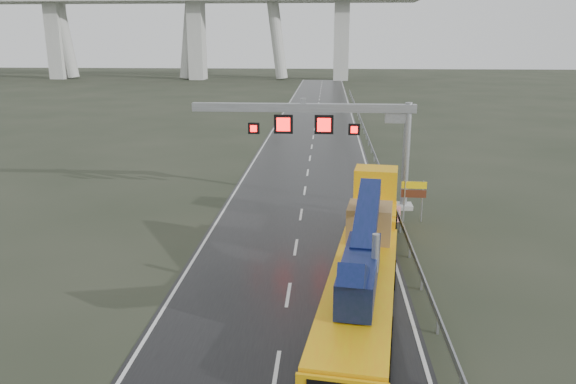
# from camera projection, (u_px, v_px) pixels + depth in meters

# --- Properties ---
(ground) EXTENTS (400.00, 400.00, 0.00)m
(ground) POSITION_uv_depth(u_px,v_px,m) (281.00, 341.00, 21.54)
(ground) COLOR #272E20
(ground) RESTS_ON ground
(road) EXTENTS (11.00, 200.00, 0.02)m
(road) POSITION_uv_depth(u_px,v_px,m) (312.00, 147.00, 60.02)
(road) COLOR black
(road) RESTS_ON ground
(guardrail) EXTENTS (0.20, 140.00, 1.40)m
(guardrail) POSITION_uv_depth(u_px,v_px,m) (377.00, 161.00, 49.80)
(guardrail) COLOR gray
(guardrail) RESTS_ON ground
(sign_gantry) EXTENTS (14.90, 1.20, 7.42)m
(sign_gantry) POSITION_uv_depth(u_px,v_px,m) (335.00, 126.00, 37.22)
(sign_gantry) COLOR #BABBB5
(sign_gantry) RESTS_ON ground
(heavy_haul_truck) EXTENTS (5.23, 19.33, 4.50)m
(heavy_haul_truck) POSITION_uv_depth(u_px,v_px,m) (368.00, 238.00, 27.65)
(heavy_haul_truck) COLOR orange
(heavy_haul_truck) RESTS_ON ground
(exit_sign_pair) EXTENTS (1.56, 0.12, 2.66)m
(exit_sign_pair) POSITION_uv_depth(u_px,v_px,m) (414.00, 193.00, 35.11)
(exit_sign_pair) COLOR gray
(exit_sign_pair) RESTS_ON ground
(striped_barrier) EXTENTS (0.68, 0.52, 1.01)m
(striped_barrier) POSITION_uv_depth(u_px,v_px,m) (395.00, 214.00, 35.42)
(striped_barrier) COLOR red
(striped_barrier) RESTS_ON ground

